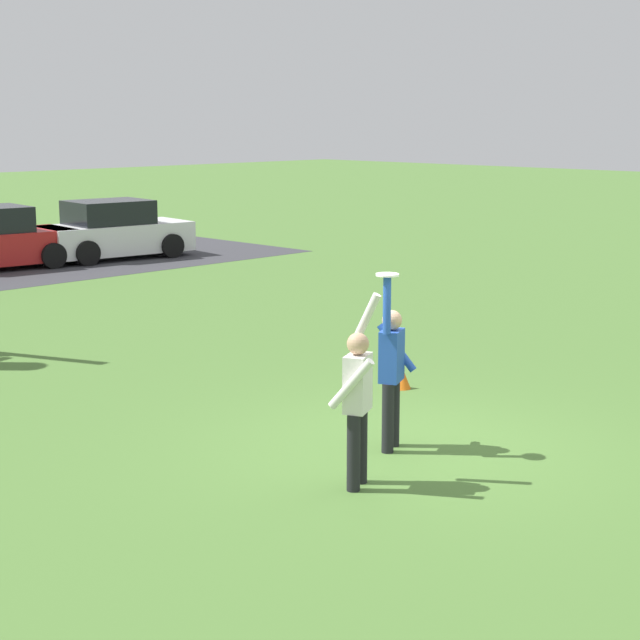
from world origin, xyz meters
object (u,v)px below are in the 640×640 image
person_catcher (391,367)px  parked_car_white (113,232)px  person_defender (358,396)px  field_cone_orange (402,378)px  frisbee_disc (387,275)px

person_catcher → parked_car_white: bearing=-139.9°
person_defender → field_cone_orange: size_ratio=6.39×
frisbee_disc → field_cone_orange: size_ratio=0.82×
person_defender → field_cone_orange: (3.43, 2.28, -0.82)m
person_catcher → person_defender: (-1.21, -0.58, -0.00)m
person_catcher → frisbee_disc: (-0.20, -0.10, 1.11)m
parked_car_white → field_cone_orange: bearing=-102.9°
field_cone_orange → person_catcher: bearing=-142.5°
person_catcher → person_defender: person_catcher is taller
person_defender → frisbee_disc: (1.01, 0.48, 1.11)m
person_catcher → field_cone_orange: bearing=-168.1°
person_catcher → field_cone_orange: size_ratio=6.50×
person_defender → frisbee_disc: 1.57m
frisbee_disc → field_cone_orange: (2.43, 1.80, -1.93)m
person_catcher → person_defender: bearing=0.0°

